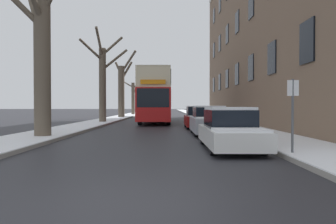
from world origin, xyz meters
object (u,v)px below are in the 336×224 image
parked_car_1 (210,121)px  parked_car_2 (201,118)px  double_decker_bus (157,94)px  pedestrian_left_sidewalk (47,114)px  bare_tree_left_3 (135,97)px  bare_tree_left_2 (123,89)px  bare_tree_left_0 (44,41)px  bare_tree_left_1 (104,80)px  parked_car_0 (231,130)px  street_sign_post (294,112)px  oncoming_van (151,108)px

parked_car_1 → parked_car_2: bearing=90.0°
double_decker_bus → pedestrian_left_sidewalk: double_decker_bus is taller
bare_tree_left_3 → pedestrian_left_sidewalk: size_ratio=3.24×
bare_tree_left_3 → parked_car_2: bearing=-75.9°
parked_car_2 → pedestrian_left_sidewalk: 9.63m
bare_tree_left_2 → bare_tree_left_0: bearing=-89.9°
bare_tree_left_1 → parked_car_0: (7.58, -16.49, -3.03)m
double_decker_bus → street_sign_post: bearing=-76.6°
bare_tree_left_0 → bare_tree_left_1: bearing=89.9°
parked_car_0 → parked_car_2: size_ratio=1.14×
parked_car_1 → bare_tree_left_0: bearing=-163.3°
bare_tree_left_3 → bare_tree_left_0: bearing=-89.9°
parked_car_0 → pedestrian_left_sidewalk: pedestrian_left_sidewalk is taller
bare_tree_left_2 → pedestrian_left_sidewalk: size_ratio=4.37×
bare_tree_left_2 → oncoming_van: bare_tree_left_2 is taller
bare_tree_left_0 → pedestrian_left_sidewalk: size_ratio=4.88×
parked_car_0 → oncoming_van: 30.74m
parked_car_0 → street_sign_post: street_sign_post is taller
bare_tree_left_3 → pedestrian_left_sidewalk: (-0.96, -34.83, -1.92)m
bare_tree_left_2 → oncoming_van: (3.15, 2.13, -2.32)m
pedestrian_left_sidewalk → parked_car_1: bearing=55.7°
parked_car_1 → bare_tree_left_2: bearing=108.6°
bare_tree_left_0 → street_sign_post: bare_tree_left_0 is taller
parked_car_2 → oncoming_van: oncoming_van is taller
bare_tree_left_2 → parked_car_1: bearing=-71.4°
double_decker_bus → parked_car_1: double_decker_bus is taller
bare_tree_left_1 → street_sign_post: size_ratio=3.46×
bare_tree_left_2 → parked_car_2: bearing=-66.6°
parked_car_1 → pedestrian_left_sidewalk: bearing=175.4°
double_decker_bus → street_sign_post: size_ratio=4.73×
bare_tree_left_3 → parked_car_2: size_ratio=1.51×
parked_car_0 → parked_car_1: bearing=90.0°
parked_car_0 → parked_car_1: size_ratio=1.08×
bare_tree_left_1 → bare_tree_left_3: size_ratio=1.28×
parked_car_0 → street_sign_post: bearing=-54.4°
bare_tree_left_3 → bare_tree_left_1: bearing=-89.8°
street_sign_post → bare_tree_left_1: bearing=115.9°
bare_tree_left_0 → bare_tree_left_2: 24.97m
parked_car_0 → parked_car_1: (0.00, 5.60, 0.03)m
bare_tree_left_2 → double_decker_bus: bare_tree_left_2 is taller
bare_tree_left_0 → bare_tree_left_2: bare_tree_left_0 is taller
double_decker_bus → parked_car_0: bearing=-79.6°
bare_tree_left_2 → parked_car_1: bare_tree_left_2 is taller
bare_tree_left_1 → parked_car_2: (7.58, -5.91, -3.01)m
oncoming_van → bare_tree_left_1: bearing=-102.5°
bare_tree_left_0 → double_decker_bus: bearing=72.1°
bare_tree_left_1 → pedestrian_left_sidewalk: size_ratio=4.13×
bare_tree_left_1 → street_sign_post: 20.64m
parked_car_1 → oncoming_van: (-4.49, 24.81, 0.53)m
oncoming_van → street_sign_post: oncoming_van is taller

